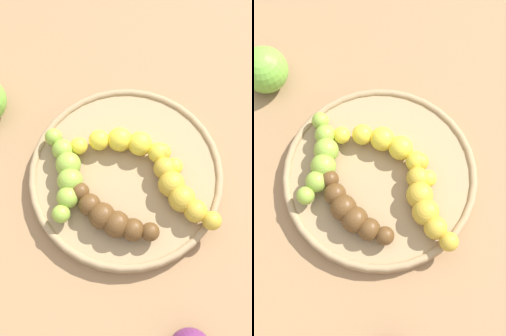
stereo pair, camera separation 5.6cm
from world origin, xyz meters
The scene contains 6 objects.
ground_plane centered at (0.00, 0.00, 0.00)m, with size 2.40×2.40×0.00m, color #936D47.
fruit_bowl centered at (0.00, 0.00, 0.01)m, with size 0.26×0.26×0.02m.
banana_yellow centered at (-0.03, -0.02, 0.04)m, with size 0.08×0.14×0.03m.
banana_green centered at (0.05, -0.06, 0.04)m, with size 0.10×0.10×0.03m.
banana_overripe centered at (0.06, 0.02, 0.04)m, with size 0.05×0.13×0.03m.
banana_spotted centered at (-0.02, 0.07, 0.04)m, with size 0.07×0.13×0.04m.
Camera 1 is at (0.16, 0.12, 0.56)m, focal length 45.73 mm.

